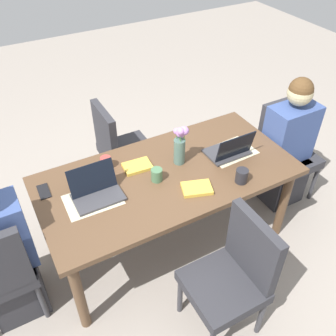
# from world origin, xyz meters

# --- Properties ---
(ground_plane) EXTENTS (10.00, 10.00, 0.00)m
(ground_plane) POSITION_xyz_m (0.00, 0.00, 0.00)
(ground_plane) COLOR gray
(dining_table) EXTENTS (1.84, 0.91, 0.72)m
(dining_table) POSITION_xyz_m (0.00, 0.00, 0.64)
(dining_table) COLOR brown
(dining_table) RESTS_ON ground_plane
(chair_head_left_left_near) EXTENTS (0.44, 0.44, 0.90)m
(chair_head_left_left_near) POSITION_xyz_m (-1.21, -0.06, 0.50)
(chair_head_left_left_near) COLOR #2D2D33
(chair_head_left_left_near) RESTS_ON ground_plane
(person_head_left_left_near) EXTENTS (0.40, 0.36, 1.19)m
(person_head_left_left_near) POSITION_xyz_m (-1.15, 0.01, 0.53)
(person_head_left_left_near) COLOR #2D2D33
(person_head_left_left_near) RESTS_ON ground_plane
(person_head_right_left_mid) EXTENTS (0.40, 0.36, 1.19)m
(person_head_right_left_mid) POSITION_xyz_m (1.19, 0.00, 0.53)
(person_head_right_left_mid) COLOR #2D2D33
(person_head_right_left_mid) RESTS_ON ground_plane
(chair_far_left_far) EXTENTS (0.44, 0.44, 0.90)m
(chair_far_left_far) POSITION_xyz_m (-0.03, 0.79, 0.50)
(chair_far_left_far) COLOR #2D2D33
(chair_far_left_far) RESTS_ON ground_plane
(chair_near_right_near) EXTENTS (0.44, 0.44, 0.90)m
(chair_near_right_near) POSITION_xyz_m (0.07, -0.75, 0.50)
(chair_near_right_near) COLOR #2D2D33
(chair_near_right_near) RESTS_ON ground_plane
(flower_vase) EXTENTS (0.10, 0.10, 0.31)m
(flower_vase) POSITION_xyz_m (-0.14, -0.07, 0.89)
(flower_vase) COLOR #4C6B60
(flower_vase) RESTS_ON dining_table
(placemat_head_left_left_near) EXTENTS (0.37, 0.27, 0.00)m
(placemat_head_left_left_near) POSITION_xyz_m (-0.54, 0.01, 0.72)
(placemat_head_left_left_near) COLOR beige
(placemat_head_left_left_near) RESTS_ON dining_table
(placemat_head_right_left_mid) EXTENTS (0.37, 0.27, 0.00)m
(placemat_head_right_left_mid) POSITION_xyz_m (0.56, 0.00, 0.72)
(placemat_head_right_left_mid) COLOR beige
(placemat_head_right_left_mid) RESTS_ON dining_table
(laptop_head_right_left_mid) EXTENTS (0.32, 0.22, 0.21)m
(laptop_head_right_left_mid) POSITION_xyz_m (0.53, -0.02, 0.77)
(laptop_head_right_left_mid) COLOR #38383D
(laptop_head_right_left_mid) RESTS_ON dining_table
(laptop_head_left_left_near) EXTENTS (0.32, 0.22, 0.21)m
(laptop_head_left_left_near) POSITION_xyz_m (-0.51, 0.03, 0.77)
(laptop_head_left_left_near) COLOR #38383D
(laptop_head_left_left_near) RESTS_ON dining_table
(coffee_mug_near_left) EXTENTS (0.08, 0.08, 0.09)m
(coffee_mug_near_left) POSITION_xyz_m (0.10, 0.02, 0.77)
(coffee_mug_near_left) COLOR #47704C
(coffee_mug_near_left) RESTS_ON dining_table
(coffee_mug_near_right) EXTENTS (0.09, 0.09, 0.10)m
(coffee_mug_near_right) POSITION_xyz_m (-0.40, 0.32, 0.77)
(coffee_mug_near_right) COLOR #232328
(coffee_mug_near_right) RESTS_ON dining_table
(coffee_mug_centre_left) EXTENTS (0.08, 0.08, 0.09)m
(coffee_mug_centre_left) POSITION_xyz_m (0.36, -0.27, 0.77)
(coffee_mug_centre_left) COLOR #AD3D38
(coffee_mug_centre_left) RESTS_ON dining_table
(book_red_cover) EXTENTS (0.23, 0.20, 0.03)m
(book_red_cover) POSITION_xyz_m (-0.09, 0.24, 0.74)
(book_red_cover) COLOR gold
(book_red_cover) RESTS_ON dining_table
(book_blue_cover) EXTENTS (0.21, 0.15, 0.02)m
(book_blue_cover) POSITION_xyz_m (0.16, -0.16, 0.73)
(book_blue_cover) COLOR gold
(book_blue_cover) RESTS_ON dining_table
(phone_black) EXTENTS (0.08, 0.15, 0.01)m
(phone_black) POSITION_xyz_m (0.82, -0.23, 0.73)
(phone_black) COLOR black
(phone_black) RESTS_ON dining_table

